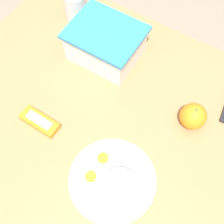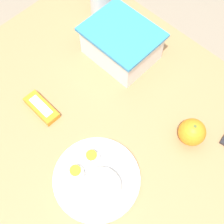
% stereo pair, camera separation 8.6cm
% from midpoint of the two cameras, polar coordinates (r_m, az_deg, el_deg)
% --- Properties ---
extents(ground_plane, '(10.00, 10.00, 0.00)m').
position_cam_midpoint_polar(ground_plane, '(1.62, -2.89, -13.51)').
color(ground_plane, gray).
extents(table, '(0.96, 0.82, 0.77)m').
position_cam_midpoint_polar(table, '(0.98, -4.66, -3.87)').
color(table, '#AD7F51').
rests_on(table, ground_plane).
extents(food_container, '(0.21, 0.18, 0.11)m').
position_cam_midpoint_polar(food_container, '(0.97, -3.74, 11.95)').
color(food_container, white).
rests_on(food_container, table).
extents(orange_fruit, '(0.07, 0.07, 0.07)m').
position_cam_midpoint_polar(orange_fruit, '(0.87, 11.90, -1.04)').
color(orange_fruit, orange).
rests_on(orange_fruit, table).
extents(rice_plate, '(0.22, 0.22, 0.06)m').
position_cam_midpoint_polar(rice_plate, '(0.81, -2.90, -12.66)').
color(rice_plate, white).
rests_on(rice_plate, table).
extents(candy_bar, '(0.11, 0.05, 0.02)m').
position_cam_midpoint_polar(candy_bar, '(0.91, -15.76, -1.94)').
color(candy_bar, orange).
rests_on(candy_bar, table).
extents(drinking_glass, '(0.08, 0.08, 0.11)m').
position_cam_midpoint_polar(drinking_glass, '(1.08, -8.99, 18.34)').
color(drinking_glass, silver).
rests_on(drinking_glass, table).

